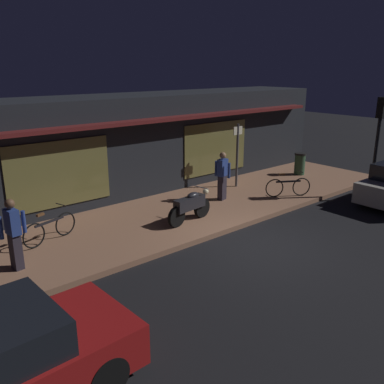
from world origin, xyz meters
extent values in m
plane|color=black|center=(0.00, 0.00, 0.00)|extent=(60.00, 60.00, 0.00)
cube|color=#8C6047|center=(0.00, 3.00, 0.07)|extent=(18.00, 4.00, 0.15)
cube|color=black|center=(0.00, 6.40, 1.80)|extent=(18.00, 2.80, 3.60)
cube|color=brown|center=(-3.20, 4.98, 1.50)|extent=(3.20, 0.04, 2.00)
cube|color=brown|center=(3.20, 4.98, 1.50)|extent=(3.20, 0.04, 2.00)
cube|color=#591919|center=(0.00, 4.75, 2.85)|extent=(16.20, 0.50, 0.12)
cylinder|color=black|center=(-1.07, 2.07, 0.45)|extent=(0.61, 0.19, 0.60)
cylinder|color=black|center=(0.02, 2.21, 0.45)|extent=(0.61, 0.19, 0.60)
cube|color=black|center=(-0.52, 2.14, 0.73)|extent=(1.13, 0.41, 0.36)
ellipsoid|color=black|center=(-0.38, 2.16, 0.93)|extent=(0.47, 0.29, 0.20)
sphere|color=#F9EDB7|center=(0.19, 2.23, 0.93)|extent=(0.18, 0.18, 0.18)
cylinder|color=gray|center=(-0.01, 2.20, 1.10)|extent=(0.10, 0.55, 0.03)
torus|color=black|center=(3.31, 2.07, 0.48)|extent=(0.59, 0.37, 0.66)
torus|color=black|center=(4.17, 1.56, 0.48)|extent=(0.59, 0.37, 0.66)
cube|color=black|center=(3.74, 1.81, 0.70)|extent=(0.79, 0.50, 0.06)
cube|color=brown|center=(3.53, 1.94, 0.97)|extent=(0.21, 0.17, 0.06)
cylinder|color=black|center=(4.10, 1.60, 1.05)|extent=(0.24, 0.37, 0.02)
torus|color=black|center=(-4.72, 3.26, 0.48)|extent=(0.64, 0.23, 0.66)
torus|color=black|center=(-3.76, 3.54, 0.48)|extent=(0.64, 0.23, 0.66)
cube|color=black|center=(-4.24, 3.40, 0.70)|extent=(0.87, 0.29, 0.06)
cube|color=brown|center=(-4.48, 3.33, 0.97)|extent=(0.21, 0.13, 0.06)
cylinder|color=black|center=(-3.84, 3.52, 1.05)|extent=(0.14, 0.41, 0.02)
cube|color=#28232D|center=(-5.43, 2.39, 0.57)|extent=(0.23, 0.30, 0.85)
cube|color=navy|center=(-5.43, 2.39, 1.29)|extent=(0.26, 0.40, 0.58)
sphere|color=brown|center=(-5.43, 2.39, 1.71)|extent=(0.22, 0.22, 0.22)
cylinder|color=navy|center=(-5.69, 2.35, 1.22)|extent=(0.10, 0.10, 0.52)
cylinder|color=navy|center=(-5.18, 2.42, 1.22)|extent=(0.10, 0.10, 0.52)
cube|color=#28232D|center=(1.71, 3.06, 0.57)|extent=(0.32, 0.26, 0.85)
cube|color=navy|center=(1.71, 3.06, 1.29)|extent=(0.42, 0.30, 0.58)
sphere|color=#8C6647|center=(1.71, 3.06, 1.71)|extent=(0.22, 0.22, 0.22)
cylinder|color=navy|center=(1.65, 3.32, 1.22)|extent=(0.11, 0.11, 0.52)
cylinder|color=navy|center=(1.77, 2.81, 1.22)|extent=(0.11, 0.11, 0.52)
cylinder|color=#47474C|center=(3.28, 3.90, 1.35)|extent=(0.09, 0.09, 2.40)
cube|color=beige|center=(3.28, 3.90, 2.30)|extent=(0.44, 0.03, 0.30)
cylinder|color=#2D4C33|center=(6.68, 3.45, 0.57)|extent=(0.44, 0.44, 0.85)
cylinder|color=black|center=(6.68, 3.45, 1.04)|extent=(0.48, 0.48, 0.08)
cylinder|color=black|center=(6.09, -0.04, 1.80)|extent=(0.12, 0.12, 3.60)
cube|color=black|center=(6.09, -0.04, 3.25)|extent=(0.24, 0.24, 0.70)
cylinder|color=black|center=(-5.72, -0.60, 0.32)|extent=(0.65, 0.24, 0.64)
cylinder|color=black|center=(-5.66, -2.16, 0.32)|extent=(0.65, 0.24, 0.64)
cylinder|color=black|center=(5.39, -0.20, 0.32)|extent=(0.64, 0.23, 0.64)
camera|label=1|loc=(-7.90, -6.71, 4.58)|focal=38.67mm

